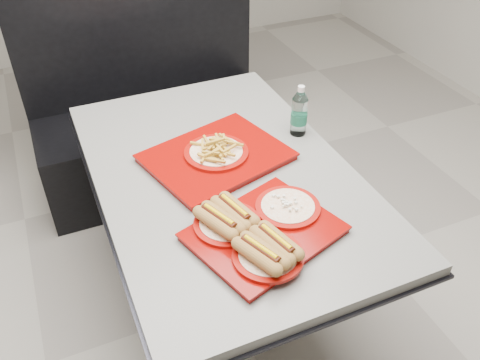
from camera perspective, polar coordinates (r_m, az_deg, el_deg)
name	(u,v)px	position (r m, az deg, el deg)	size (l,w,h in m)	color
ground	(227,302)	(2.39, -1.51, -13.54)	(6.00, 6.00, 0.00)	#A19C90
diner_table	(224,205)	(1.97, -1.78, -2.87)	(0.92, 1.42, 0.75)	black
booth_bench	(152,114)	(2.94, -9.80, 7.31)	(1.30, 0.57, 1.35)	black
tray_near	(259,230)	(1.58, 2.18, -5.62)	(0.52, 0.46, 0.10)	#7C0603
tray_far	(216,154)	(1.91, -2.68, 2.93)	(0.58, 0.51, 0.10)	#7C0603
water_bottle	(299,113)	(2.04, 6.67, 7.43)	(0.07, 0.07, 0.21)	silver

